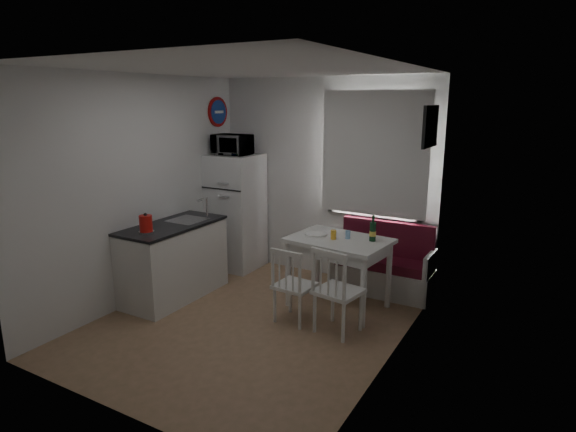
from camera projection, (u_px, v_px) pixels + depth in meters
The scene contains 22 objects.
floor at pixel (251, 323), 5.12m from camera, with size 3.00×3.50×0.02m, color #8C6E4A.
ceiling at pixel (246, 68), 4.51m from camera, with size 3.00×3.50×0.02m, color white.
wall_back at pixel (324, 179), 6.29m from camera, with size 3.00×0.02×2.60m, color white.
wall_front at pixel (107, 250), 3.33m from camera, with size 3.00×0.02×2.60m, color white.
wall_left at pixel (141, 190), 5.53m from camera, with size 0.02×3.50×2.60m, color white.
wall_right at pixel (395, 222), 4.09m from camera, with size 0.02×3.50×2.60m, color white.
window at pixel (376, 158), 5.85m from camera, with size 1.22×0.06×1.47m, color white.
curtain at pixel (374, 154), 5.78m from camera, with size 1.35×0.02×1.50m, color white.
kitchen_counter at pixel (174, 260), 5.72m from camera, with size 0.62×1.32×1.16m.
wall_sign at pixel (218, 112), 6.54m from camera, with size 0.40×0.40×0.03m, color navy.
picture_frame at pixel (430, 126), 4.86m from camera, with size 0.04×0.52×0.42m, color black.
bench at pixel (383, 270), 5.88m from camera, with size 1.21×0.47×0.87m.
dining_table at pixel (339, 247), 5.37m from camera, with size 1.15×0.87×0.81m.
chair_left at pixel (291, 278), 4.99m from camera, with size 0.41×0.40×0.44m.
chair_right at pixel (335, 283), 4.73m from camera, with size 0.49×0.47×0.49m.
fridge at pixel (236, 212), 6.68m from camera, with size 0.64×0.64×1.59m, color white.
microwave at pixel (232, 145), 6.42m from camera, with size 0.49×0.33×0.27m, color white.
kettle at pixel (146, 224), 5.19m from camera, with size 0.17×0.17×0.22m, color red.
wine_bottle at pixel (373, 228), 5.23m from camera, with size 0.07×0.07×0.29m, color #123A1E, non-canonical shape.
drinking_glass_orange at pixel (333, 235), 5.32m from camera, with size 0.06×0.06×0.10m, color yellow.
drinking_glass_blue at pixel (348, 235), 5.34m from camera, with size 0.06×0.06×0.09m, color #90C3F5.
plate at pixel (316, 234), 5.51m from camera, with size 0.26×0.26×0.02m, color white.
Camera 1 is at (2.67, -3.90, 2.31)m, focal length 30.00 mm.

